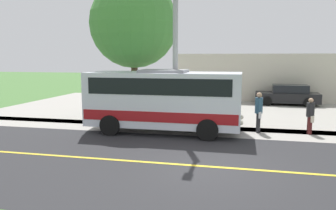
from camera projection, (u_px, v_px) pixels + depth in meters
name	position (u px, v px, depth m)	size (l,w,h in m)	color
ground_plane	(210.00, 167.00, 10.44)	(120.00, 120.00, 0.00)	#477238
road_surface	(210.00, 167.00, 10.44)	(8.00, 100.00, 0.01)	#28282B
sidewalk	(221.00, 131.00, 15.45)	(2.40, 100.00, 0.01)	#9E9991
parking_lot_surface	(275.00, 110.00, 21.74)	(14.00, 36.00, 0.01)	#9E9991
road_centre_line	(210.00, 167.00, 10.43)	(0.16, 100.00, 0.00)	gold
shuttle_bus_front	(164.00, 98.00, 15.14)	(2.68, 6.97, 2.85)	silver
pedestrian_with_bags	(310.00, 115.00, 14.83)	(0.72, 0.34, 1.61)	#4C1919
pedestrian_waiting	(259.00, 111.00, 15.13)	(0.72, 0.34, 1.83)	#262628
street_light_pole	(175.00, 41.00, 15.03)	(1.97, 0.24, 7.42)	#9E9EA3
parked_car_near	(288.00, 95.00, 24.15)	(2.13, 4.46, 1.45)	black
tree_curbside	(134.00, 24.00, 17.94)	(4.72, 4.72, 7.53)	brown
commercial_building	(296.00, 75.00, 29.63)	(10.00, 20.09, 3.68)	beige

